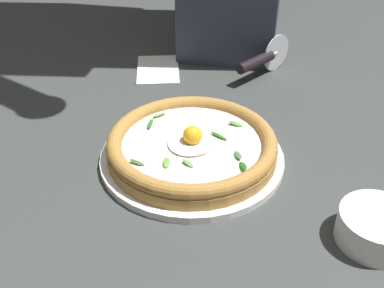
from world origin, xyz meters
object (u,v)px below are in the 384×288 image
at_px(pizza_cutter, 262,59).
at_px(folded_napkin, 158,69).
at_px(pizza, 192,145).
at_px(side_bowl, 377,228).

relative_size(pizza_cutter, folded_napkin, 1.08).
distance_m(pizza, folded_napkin, 0.34).
height_order(pizza_cutter, folded_napkin, pizza_cutter).
height_order(pizza, pizza_cutter, pizza_cutter).
bearing_deg(pizza_cutter, folded_napkin, 106.25).
distance_m(pizza, pizza_cutter, 0.33).
xyz_separation_m(pizza, side_bowl, (-0.06, -0.29, -0.01)).
distance_m(pizza, side_bowl, 0.29).
bearing_deg(pizza, side_bowl, -102.33).
distance_m(side_bowl, pizza_cutter, 0.48).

